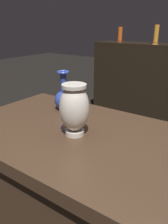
{
  "coord_description": "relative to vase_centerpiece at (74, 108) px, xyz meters",
  "views": [
    {
      "loc": [
        0.44,
        -0.68,
        1.22
      ],
      "look_at": [
        -0.04,
        -0.01,
        0.9
      ],
      "focal_mm": 36.88,
      "sensor_mm": 36.0,
      "label": 1
    }
  ],
  "objects": [
    {
      "name": "display_plinth",
      "position": [
        0.07,
        0.03,
        -0.51
      ],
      "size": [
        1.2,
        0.64,
        0.8
      ],
      "color": "#422D1E",
      "rests_on": "ground_plane"
    },
    {
      "name": "vase_centerpiece",
      "position": [
        0.0,
        0.0,
        0.0
      ],
      "size": [
        0.12,
        0.12,
        0.21
      ],
      "color": "silver",
      "rests_on": "display_plinth"
    },
    {
      "name": "vase_tall_behind",
      "position": [
        -0.22,
        0.2,
        -0.05
      ],
      "size": [
        0.1,
        0.1,
        0.2
      ],
      "color": "#2D429E",
      "rests_on": "display_plinth"
    },
    {
      "name": "shelf_vase_far_left",
      "position": [
        -0.97,
        2.25,
        0.17
      ],
      "size": [
        0.07,
        0.07,
        0.19
      ],
      "color": "#E55B1E",
      "rests_on": "back_display_shelf"
    },
    {
      "name": "shelf_vase_left",
      "position": [
        -0.45,
        2.16,
        0.18
      ],
      "size": [
        0.08,
        0.08,
        0.22
      ],
      "color": "orange",
      "rests_on": "back_display_shelf"
    }
  ]
}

